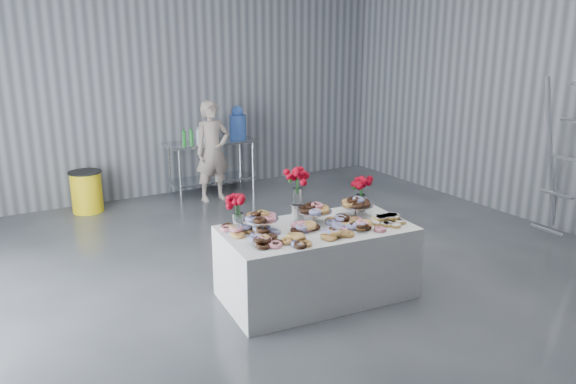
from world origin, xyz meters
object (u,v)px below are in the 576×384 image
Objects in this scene: prep_table at (212,157)px; stepladder at (567,158)px; person at (213,151)px; display_table at (316,262)px; water_jug at (238,124)px; trash_barrel at (87,192)px.

stepladder is (3.17, -4.29, 0.45)m from prep_table.
display_table is at bearing -100.05° from person.
prep_table is 5.35m from stepladder.
person reaches higher than prep_table.
water_jug is at bearing 27.69° from person.
stepladder is (3.30, -3.91, 0.26)m from person.
person is at bearing 130.16° from stepladder.
stepladder reaches higher than display_table.
person is 2.02m from trash_barrel.
stepladder reaches higher than water_jug.
display_table is 3.82m from person.
display_table is 3.43× the size of water_jug.
water_jug is 5.05m from stepladder.
water_jug is 2.68m from trash_barrel.
person is 0.76× the size of stepladder.
water_jug is at bearing -0.00° from prep_table.
person is (-0.13, -0.38, 0.19)m from prep_table.
stepladder reaches higher than person.
display_table is 4.19m from prep_table.
person reaches higher than water_jug.
person is (-0.63, -0.38, -0.34)m from water_jug.
stepladder is at bearing -58.10° from water_jug.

